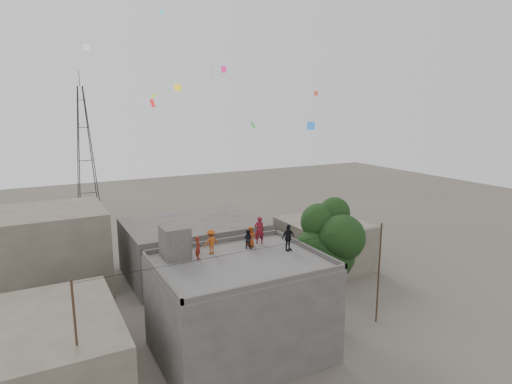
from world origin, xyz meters
TOP-DOWN VIEW (x-y plane):
  - ground at (0.00, 0.00)m, footprint 140.00×140.00m
  - main_building at (0.00, 0.00)m, footprint 10.00×8.00m
  - parapet at (0.00, 0.00)m, footprint 10.00×8.00m
  - stair_head_box at (-3.20, 2.60)m, footprint 1.60×1.80m
  - neighbor_west at (-11.00, 2.00)m, footprint 8.00×10.00m
  - neighbor_north at (2.00, 14.00)m, footprint 12.00×9.00m
  - neighbor_northwest at (-10.00, 16.00)m, footprint 9.00×8.00m
  - neighbor_east at (14.00, 10.00)m, footprint 7.00×8.00m
  - tree at (7.37, 0.60)m, footprint 4.90×4.60m
  - utility_line at (0.50, -1.25)m, footprint 20.12×0.62m
  - transmission_tower at (-4.00, 40.00)m, footprint 2.97×2.97m
  - person_red_adult at (2.74, 2.56)m, footprint 0.81×0.68m
  - person_orange_child at (1.90, 2.23)m, footprint 0.75×0.56m
  - person_dark_child at (1.58, 2.02)m, footprint 0.79×0.79m
  - person_dark_adult at (3.70, 0.38)m, footprint 1.08×0.59m
  - person_orange_adult at (-0.97, 2.16)m, footprint 1.14×0.79m
  - person_red_child at (-2.07, 1.56)m, footprint 0.57×0.64m
  - kites at (1.19, 7.33)m, footprint 19.09×10.98m

SIDE VIEW (x-z plane):
  - ground at x=0.00m, z-range 0.00..0.00m
  - neighbor_west at x=-11.00m, z-range 0.00..4.00m
  - neighbor_east at x=14.00m, z-range 0.00..4.40m
  - neighbor_north at x=2.00m, z-range 0.00..5.00m
  - main_building at x=0.00m, z-range 0.00..6.10m
  - neighbor_northwest at x=-10.00m, z-range 0.00..7.00m
  - utility_line at x=0.50m, z-range 0.13..7.53m
  - tree at x=7.37m, z-range 1.55..10.65m
  - parapet at x=0.00m, z-range 6.10..6.40m
  - person_dark_child at x=1.58m, z-range 6.10..7.39m
  - person_orange_child at x=1.90m, z-range 6.10..7.49m
  - person_red_child at x=-2.07m, z-range 6.10..7.57m
  - person_orange_adult at x=-0.97m, z-range 6.10..7.71m
  - person_dark_adult at x=3.70m, z-range 6.10..7.84m
  - person_red_adult at x=2.74m, z-range 6.10..8.00m
  - stair_head_box at x=-3.20m, z-range 6.10..8.10m
  - transmission_tower at x=-4.00m, z-range -0.93..19.07m
  - kites at x=1.19m, z-range 12.30..21.81m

